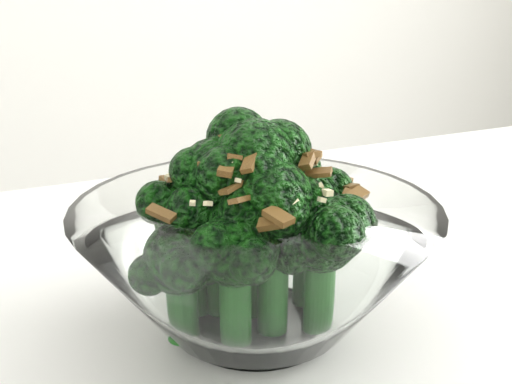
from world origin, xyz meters
name	(u,v)px	position (x,y,z in m)	size (l,w,h in m)	color
broccoli_dish	(255,253)	(-0.05, 0.15, 0.81)	(0.24, 0.24, 0.15)	white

